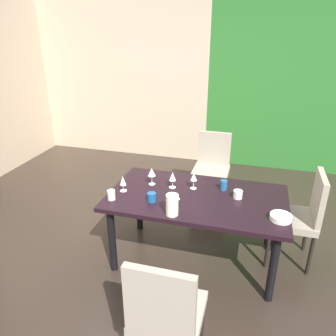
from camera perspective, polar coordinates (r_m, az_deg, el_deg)
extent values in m
cube|color=#322820|center=(3.53, -5.27, -14.57)|extent=(5.64, 5.55, 0.02)
cube|color=beige|center=(5.84, -8.41, 16.05)|extent=(3.05, 0.10, 2.84)
cube|color=#2B732A|center=(5.37, 21.30, 14.10)|extent=(2.58, 0.10, 2.84)
cube|color=black|center=(3.06, 5.05, -5.19)|extent=(1.64, 0.92, 0.04)
cylinder|color=black|center=(3.71, -5.05, -6.00)|extent=(0.07, 0.07, 0.68)
cylinder|color=black|center=(3.53, 17.66, -8.87)|extent=(0.07, 0.07, 0.68)
cylinder|color=black|center=(3.16, -9.70, -12.20)|extent=(0.07, 0.07, 0.68)
cylinder|color=black|center=(2.94, 17.80, -16.27)|extent=(0.07, 0.07, 0.68)
cube|color=#A69B86|center=(3.39, 20.69, -8.27)|extent=(0.44, 0.44, 0.07)
cube|color=#A69B86|center=(3.31, 24.73, -4.99)|extent=(0.05, 0.42, 0.48)
cylinder|color=black|center=(3.35, 16.97, -13.26)|extent=(0.04, 0.04, 0.43)
cylinder|color=black|center=(3.67, 16.98, -9.77)|extent=(0.04, 0.04, 0.43)
cylinder|color=black|center=(3.40, 23.53, -13.79)|extent=(0.04, 0.04, 0.43)
cylinder|color=black|center=(3.71, 22.91, -10.30)|extent=(0.04, 0.04, 0.43)
cube|color=#A69B86|center=(4.18, 7.47, -0.66)|extent=(0.44, 0.44, 0.07)
cube|color=#A69B86|center=(4.28, 8.05, 3.25)|extent=(0.42, 0.05, 0.46)
cylinder|color=black|center=(4.10, 9.51, -5.18)|extent=(0.04, 0.04, 0.43)
cylinder|color=black|center=(4.15, 4.29, -4.55)|extent=(0.04, 0.04, 0.43)
cylinder|color=black|center=(4.44, 10.11, -2.88)|extent=(0.04, 0.04, 0.43)
cylinder|color=black|center=(4.48, 5.28, -2.33)|extent=(0.04, 0.04, 0.43)
cube|color=#A69B86|center=(2.32, 0.15, -23.88)|extent=(0.44, 0.44, 0.07)
cube|color=#A69B86|center=(2.00, -1.52, -23.02)|extent=(0.42, 0.05, 0.51)
cylinder|color=black|center=(2.66, -2.97, -23.74)|extent=(0.04, 0.04, 0.43)
cylinder|color=black|center=(2.60, 5.86, -25.33)|extent=(0.04, 0.04, 0.43)
cylinder|color=silver|center=(3.18, 4.43, -3.54)|extent=(0.06, 0.06, 0.00)
cylinder|color=silver|center=(3.16, 4.46, -2.82)|extent=(0.01, 0.01, 0.08)
cone|color=silver|center=(3.13, 4.50, -1.52)|extent=(0.07, 0.07, 0.07)
cylinder|color=silver|center=(3.16, -7.76, -3.93)|extent=(0.07, 0.07, 0.00)
cylinder|color=silver|center=(3.14, -7.79, -3.41)|extent=(0.01, 0.01, 0.06)
cone|color=silver|center=(3.11, -7.87, -2.18)|extent=(0.06, 0.06, 0.09)
cylinder|color=silver|center=(3.19, 0.78, -3.38)|extent=(0.07, 0.07, 0.00)
cylinder|color=silver|center=(3.17, 0.78, -2.75)|extent=(0.01, 0.01, 0.07)
cone|color=silver|center=(3.14, 0.79, -1.45)|extent=(0.07, 0.07, 0.08)
cylinder|color=silver|center=(3.26, -2.81, -2.80)|extent=(0.07, 0.07, 0.00)
cylinder|color=silver|center=(3.24, -2.83, -2.06)|extent=(0.01, 0.01, 0.09)
cone|color=silver|center=(3.20, -2.86, -0.69)|extent=(0.08, 0.08, 0.08)
cylinder|color=white|center=(2.83, 19.04, -8.11)|extent=(0.18, 0.18, 0.05)
cylinder|color=white|center=(3.06, 12.07, -4.50)|extent=(0.08, 0.08, 0.08)
cylinder|color=white|center=(3.01, -9.84, -4.64)|extent=(0.07, 0.07, 0.09)
cylinder|color=#1A5494|center=(2.93, -2.86, -5.10)|extent=(0.08, 0.08, 0.08)
cylinder|color=#1F5D90|center=(3.17, 9.67, -2.96)|extent=(0.06, 0.06, 0.10)
cylinder|color=#EDF7CE|center=(2.71, 0.72, -6.43)|extent=(0.11, 0.11, 0.18)
cone|color=#EDF7CE|center=(2.67, 1.72, -5.13)|extent=(0.04, 0.04, 0.03)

